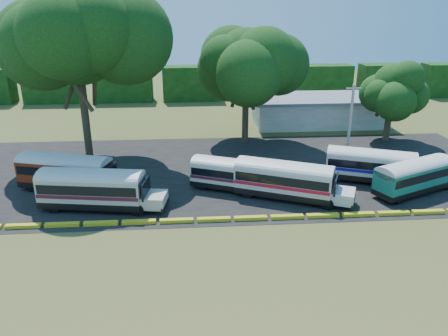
{
  "coord_description": "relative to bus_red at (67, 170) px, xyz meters",
  "views": [
    {
      "loc": [
        -0.03,
        -30.47,
        16.63
      ],
      "look_at": [
        2.71,
        6.0,
        2.67
      ],
      "focal_mm": 35.0,
      "sensor_mm": 36.0,
      "label": 1
    }
  ],
  "objects": [
    {
      "name": "tree_center",
      "position": [
        18.3,
        13.72,
        8.06
      ],
      "size": [
        10.41,
        10.41,
        13.92
      ],
      "color": "#35271A",
      "rests_on": "ground"
    },
    {
      "name": "tree_east",
      "position": [
        36.36,
        12.99,
        5.14
      ],
      "size": [
        6.79,
        6.79,
        9.69
      ],
      "color": "#35271A",
      "rests_on": "ground"
    },
    {
      "name": "treeline_backdrop",
      "position": [
        11.74,
        39.69,
        1.01
      ],
      "size": [
        130.0,
        4.0,
        6.0
      ],
      "color": "black",
      "rests_on": "ground"
    },
    {
      "name": "utility_pole",
      "position": [
        28.79,
        5.99,
        2.39
      ],
      "size": [
        1.6,
        0.3,
        8.53
      ],
      "color": "gray",
      "rests_on": "ground"
    },
    {
      "name": "terminal_building",
      "position": [
        29.74,
        21.69,
        0.05
      ],
      "size": [
        19.0,
        9.0,
        4.0
      ],
      "color": "silver",
      "rests_on": "ground"
    },
    {
      "name": "bus_cream_east",
      "position": [
        15.46,
        -1.23,
        -0.26
      ],
      "size": [
        9.42,
        5.76,
        3.05
      ],
      "rotation": [
        0.0,
        0.0,
        -0.41
      ],
      "color": "black",
      "rests_on": "ground"
    },
    {
      "name": "ground",
      "position": [
        11.74,
        -8.31,
        -1.99
      ],
      "size": [
        160.0,
        160.0,
        0.0
      ],
      "primitive_type": "plane",
      "color": "#354D19",
      "rests_on": "ground"
    },
    {
      "name": "bus_white_red",
      "position": [
        19.94,
        -3.4,
        -0.03
      ],
      "size": [
        10.67,
        6.63,
        3.46
      ],
      "rotation": [
        0.0,
        0.0,
        -0.42
      ],
      "color": "black",
      "rests_on": "ground"
    },
    {
      "name": "tree_west",
      "position": [
        0.32,
        7.68,
        11.31
      ],
      "size": [
        13.09,
        13.09,
        18.14
      ],
      "color": "#35271A",
      "rests_on": "ground"
    },
    {
      "name": "bus_red",
      "position": [
        0.0,
        0.0,
        0.0
      ],
      "size": [
        10.84,
        5.43,
        3.47
      ],
      "rotation": [
        0.0,
        0.0,
        -0.28
      ],
      "color": "black",
      "rests_on": "ground"
    },
    {
      "name": "asphalt_strip",
      "position": [
        12.74,
        3.69,
        -1.98
      ],
      "size": [
        64.0,
        24.0,
        0.02
      ],
      "primitive_type": "cube",
      "color": "black",
      "rests_on": "ground"
    },
    {
      "name": "bus_white_blue",
      "position": [
        29.11,
        -0.27,
        -0.1
      ],
      "size": [
        10.33,
        6.06,
        3.33
      ],
      "rotation": [
        0.0,
        0.0,
        -0.38
      ],
      "color": "black",
      "rests_on": "ground"
    },
    {
      "name": "curb",
      "position": [
        11.74,
        -7.31,
        -1.84
      ],
      "size": [
        53.7,
        0.45,
        0.3
      ],
      "color": "yellow",
      "rests_on": "ground"
    },
    {
      "name": "bus_cream_west",
      "position": [
        3.32,
        -4.22,
        0.01
      ],
      "size": [
        11.01,
        4.28,
        3.53
      ],
      "rotation": [
        0.0,
        0.0,
        -0.16
      ],
      "color": "black",
      "rests_on": "ground"
    },
    {
      "name": "bus_teal",
      "position": [
        32.02,
        -3.13,
        -0.14
      ],
      "size": [
        9.9,
        6.17,
        3.21
      ],
      "rotation": [
        0.0,
        0.0,
        0.42
      ],
      "color": "black",
      "rests_on": "ground"
    }
  ]
}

